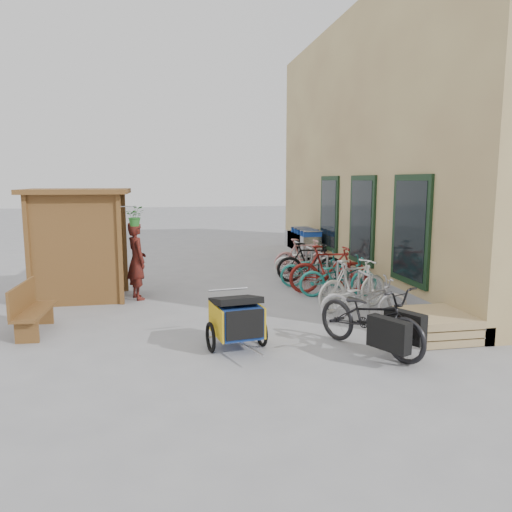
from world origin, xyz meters
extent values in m
plane|color=gray|center=(0.00, 0.00, 0.00)|extent=(80.00, 80.00, 0.00)
cube|color=tan|center=(6.50, 4.50, 3.50)|extent=(6.00, 13.00, 7.00)
cube|color=gray|center=(3.58, 4.50, 0.15)|extent=(0.18, 13.00, 0.30)
cube|color=black|center=(3.47, 0.50, 1.60)|extent=(0.06, 1.50, 2.20)
cube|color=black|center=(3.44, 0.50, 1.60)|extent=(0.02, 1.25, 1.95)
cube|color=black|center=(3.47, 3.00, 1.60)|extent=(0.06, 1.50, 2.20)
cube|color=black|center=(3.44, 3.00, 1.60)|extent=(0.02, 1.25, 1.95)
cube|color=black|center=(3.47, 5.50, 1.60)|extent=(0.06, 1.50, 2.20)
cube|color=black|center=(3.44, 5.50, 1.60)|extent=(0.02, 1.25, 1.95)
cube|color=brown|center=(-4.10, 1.85, 1.15)|extent=(0.09, 0.09, 2.30)
cube|color=brown|center=(-2.30, 1.85, 1.15)|extent=(0.09, 0.09, 2.30)
cube|color=brown|center=(-4.10, 3.15, 1.15)|extent=(0.09, 0.09, 2.30)
cube|color=brown|center=(-2.30, 3.15, 1.15)|extent=(0.09, 0.09, 2.30)
cube|color=brown|center=(-4.07, 2.50, 1.15)|extent=(0.05, 1.30, 2.30)
cube|color=brown|center=(-3.20, 1.88, 1.15)|extent=(1.80, 0.05, 2.30)
cube|color=brown|center=(-3.20, 3.12, 1.15)|extent=(1.80, 0.05, 2.30)
cube|color=brown|center=(-3.20, 2.50, 2.35)|extent=(2.15, 1.65, 0.10)
cube|color=brown|center=(-3.40, 2.50, 0.90)|extent=(1.30, 1.15, 0.04)
cube|color=brown|center=(-3.40, 2.50, 1.50)|extent=(1.30, 1.15, 0.04)
cylinder|color=#A5A8AD|center=(-2.12, 1.85, 2.05)|extent=(0.36, 0.02, 0.02)
imported|color=#276D26|center=(-1.97, 1.85, 1.85)|extent=(0.38, 0.33, 0.42)
cylinder|color=#A5A8AD|center=(2.30, -0.25, 0.42)|extent=(0.05, 0.05, 0.84)
cylinder|color=#A5A8AD|center=(2.30, 0.25, 0.42)|extent=(0.05, 0.05, 0.84)
cylinder|color=#A5A8AD|center=(2.30, 0.00, 0.84)|extent=(0.05, 0.50, 0.05)
cylinder|color=#A5A8AD|center=(2.30, 0.95, 0.42)|extent=(0.05, 0.05, 0.84)
cylinder|color=#A5A8AD|center=(2.30, 1.45, 0.42)|extent=(0.05, 0.05, 0.84)
cylinder|color=#A5A8AD|center=(2.30, 1.20, 0.84)|extent=(0.05, 0.50, 0.05)
cylinder|color=#A5A8AD|center=(2.30, 2.15, 0.42)|extent=(0.05, 0.05, 0.84)
cylinder|color=#A5A8AD|center=(2.30, 2.65, 0.42)|extent=(0.05, 0.05, 0.84)
cylinder|color=#A5A8AD|center=(2.30, 2.40, 0.84)|extent=(0.05, 0.50, 0.05)
cylinder|color=#A5A8AD|center=(2.30, 3.35, 0.42)|extent=(0.05, 0.05, 0.84)
cylinder|color=#A5A8AD|center=(2.30, 3.85, 0.42)|extent=(0.05, 0.05, 0.84)
cylinder|color=#A5A8AD|center=(2.30, 3.60, 0.84)|extent=(0.05, 0.50, 0.05)
cylinder|color=#A5A8AD|center=(2.30, 4.55, 0.42)|extent=(0.05, 0.05, 0.84)
cylinder|color=#A5A8AD|center=(2.30, 5.05, 0.42)|extent=(0.05, 0.05, 0.84)
cylinder|color=#A5A8AD|center=(2.30, 4.80, 0.84)|extent=(0.05, 0.50, 0.05)
cube|color=tan|center=(3.00, -1.40, 0.07)|extent=(1.00, 1.20, 0.12)
cube|color=tan|center=(3.00, -1.40, 0.21)|extent=(1.00, 1.20, 0.12)
cube|color=tan|center=(3.00, -1.40, 0.35)|extent=(1.00, 1.20, 0.12)
cube|color=brown|center=(-3.60, 0.06, 0.38)|extent=(0.47, 1.39, 0.05)
cube|color=brown|center=(-3.78, 0.06, 0.64)|extent=(0.11, 1.37, 0.46)
cube|color=brown|center=(-3.60, -0.49, 0.18)|extent=(0.37, 0.07, 0.36)
cube|color=brown|center=(-3.60, 0.61, 0.18)|extent=(0.37, 0.07, 0.36)
cube|color=silver|center=(3.00, 6.05, 0.62)|extent=(0.57, 0.88, 0.54)
cube|color=#183E9F|center=(3.00, 5.60, 0.98)|extent=(0.57, 0.04, 0.19)
cylinder|color=silver|center=(3.00, 5.57, 1.06)|extent=(0.60, 0.04, 0.04)
cylinder|color=black|center=(2.77, 5.69, 0.06)|extent=(0.04, 0.12, 0.12)
cube|color=silver|center=(3.00, 6.41, 0.62)|extent=(0.57, 0.88, 0.54)
cube|color=#183E9F|center=(3.00, 5.97, 0.98)|extent=(0.57, 0.04, 0.19)
cylinder|color=silver|center=(3.00, 5.94, 1.06)|extent=(0.60, 0.04, 0.04)
cylinder|color=black|center=(2.77, 6.05, 0.06)|extent=(0.04, 0.12, 0.12)
cube|color=silver|center=(3.00, 6.78, 0.62)|extent=(0.57, 0.88, 0.54)
cube|color=#183E9F|center=(3.00, 6.33, 0.98)|extent=(0.57, 0.04, 0.19)
cylinder|color=silver|center=(3.00, 6.30, 1.06)|extent=(0.60, 0.04, 0.04)
cylinder|color=black|center=(2.77, 6.41, 0.06)|extent=(0.04, 0.12, 0.12)
cube|color=silver|center=(3.00, 7.14, 0.62)|extent=(0.57, 0.88, 0.54)
cube|color=#183E9F|center=(3.00, 6.69, 0.98)|extent=(0.57, 0.04, 0.19)
cylinder|color=silver|center=(3.00, 6.66, 1.06)|extent=(0.60, 0.04, 0.04)
cylinder|color=black|center=(2.77, 6.78, 0.06)|extent=(0.04, 0.12, 0.12)
cube|color=silver|center=(3.00, 7.50, 0.62)|extent=(0.57, 0.88, 0.54)
cube|color=#183E9F|center=(3.00, 7.05, 0.98)|extent=(0.57, 0.04, 0.19)
cylinder|color=silver|center=(3.00, 7.02, 1.06)|extent=(0.60, 0.04, 0.04)
cylinder|color=black|center=(2.77, 7.14, 0.06)|extent=(0.04, 0.12, 0.12)
cube|color=navy|center=(-0.34, -1.33, 0.46)|extent=(0.73, 0.90, 0.47)
cube|color=gold|center=(-0.66, -1.38, 0.46)|extent=(0.16, 0.80, 0.47)
cube|color=gold|center=(-0.01, -1.28, 0.46)|extent=(0.16, 0.80, 0.47)
cube|color=black|center=(-0.27, -1.75, 0.49)|extent=(0.57, 0.12, 0.43)
cube|color=black|center=(-0.34, -1.28, 0.75)|extent=(0.78, 0.87, 0.23)
torus|color=black|center=(-0.75, -1.40, 0.22)|extent=(0.13, 0.47, 0.47)
torus|color=black|center=(0.07, -1.27, 0.22)|extent=(0.13, 0.47, 0.47)
cylinder|color=#B7B7BC|center=(-0.23, -2.02, 0.22)|extent=(0.14, 0.69, 0.03)
cylinder|color=#B7B7BC|center=(-0.41, -0.89, 0.84)|extent=(0.65, 0.13, 0.03)
imported|color=black|center=(1.64, -1.83, 0.53)|extent=(1.52, 2.11, 1.05)
cube|color=black|center=(1.66, -2.43, 0.45)|extent=(0.45, 0.66, 0.45)
cube|color=black|center=(2.06, -2.12, 0.45)|extent=(0.45, 0.66, 0.45)
cube|color=#C63D12|center=(1.86, -2.28, 0.50)|extent=(0.19, 0.21, 0.12)
imported|color=maroon|center=(-2.00, 2.28, 0.85)|extent=(0.60, 0.73, 1.70)
imported|color=silver|center=(2.17, -0.34, 0.42)|extent=(1.67, 0.79, 0.85)
imported|color=white|center=(2.30, 0.53, 0.52)|extent=(1.79, 1.03, 1.04)
imported|color=#1F7E74|center=(2.40, 1.68, 0.46)|extent=(1.82, 0.84, 0.92)
imported|color=maroon|center=(2.31, 2.06, 0.56)|extent=(1.89, 0.68, 1.12)
imported|color=#1F7E74|center=(2.17, 2.71, 0.44)|extent=(1.76, 0.96, 0.88)
imported|color=black|center=(2.24, 3.32, 0.51)|extent=(1.76, 0.80, 1.02)
imported|color=white|center=(2.29, 3.99, 0.43)|extent=(1.72, 1.01, 0.85)
imported|color=#D18987|center=(2.38, 4.43, 0.50)|extent=(1.67, 0.53, 0.99)
camera|label=1|loc=(-1.41, -8.71, 2.59)|focal=35.00mm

